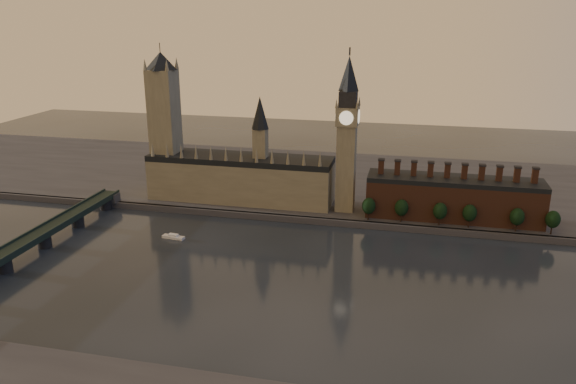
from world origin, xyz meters
name	(u,v)px	position (x,y,z in m)	size (l,w,h in m)	color
ground	(296,288)	(0.00, 0.00, 0.00)	(900.00, 900.00, 0.00)	black
north_bank	(343,183)	(0.00, 178.04, 2.00)	(900.00, 182.00, 4.00)	#444549
palace_of_westminster	(241,176)	(-64.41, 114.91, 21.63)	(130.00, 30.30, 74.00)	gray
victoria_tower	(165,120)	(-120.00, 115.00, 59.09)	(24.00, 24.00, 108.00)	gray
big_ben	(347,133)	(10.00, 110.00, 56.83)	(15.00, 15.00, 107.00)	gray
chimney_block	(453,198)	(80.00, 110.00, 17.82)	(110.00, 25.00, 37.00)	brown
embankment_tree_0	(369,206)	(27.30, 94.19, 13.47)	(8.60, 8.60, 14.88)	black
embankment_tree_1	(402,208)	(47.94, 95.39, 13.47)	(8.60, 8.60, 14.88)	black
embankment_tree_2	(440,211)	(71.66, 94.49, 13.47)	(8.60, 8.60, 14.88)	black
embankment_tree_3	(470,213)	(89.37, 94.94, 13.47)	(8.60, 8.60, 14.88)	black
embankment_tree_4	(517,217)	(116.96, 94.39, 13.47)	(8.60, 8.60, 14.88)	black
embankment_tree_5	(553,219)	(137.15, 94.30, 13.47)	(8.60, 8.60, 14.88)	black
westminster_bridge	(21,248)	(-155.00, -2.70, 7.44)	(14.00, 200.00, 11.55)	black
river_boat	(173,237)	(-86.55, 45.80, 1.08)	(14.47, 5.73, 2.82)	silver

